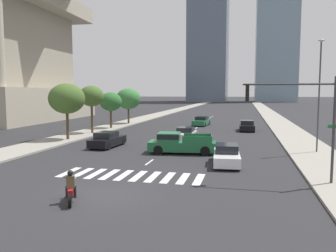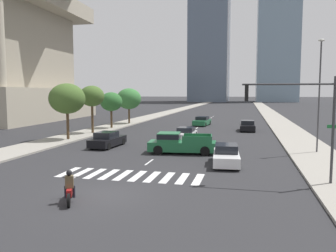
{
  "view_description": "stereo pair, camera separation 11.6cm",
  "coord_description": "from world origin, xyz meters",
  "px_view_note": "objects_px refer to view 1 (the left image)",
  "views": [
    {
      "loc": [
        6.5,
        -14.9,
        4.9
      ],
      "look_at": [
        0.0,
        13.96,
        2.0
      ],
      "focal_mm": 36.45,
      "sensor_mm": 36.0,
      "label": 1
    },
    {
      "loc": [
        6.61,
        -14.88,
        4.9
      ],
      "look_at": [
        0.0,
        13.96,
        2.0
      ],
      "focal_mm": 36.45,
      "sensor_mm": 36.0,
      "label": 2
    }
  ],
  "objects_px": {
    "motorcycle_lead": "(71,190)",
    "street_tree_nearest": "(67,99)",
    "street_tree_fourth": "(128,99)",
    "sedan_black_1": "(107,140)",
    "sedan_white_2": "(227,155)",
    "sedan_green_4": "(201,121)",
    "pickup_truck": "(179,143)",
    "street_tree_second": "(92,96)",
    "sedan_white_0": "(185,134)",
    "sedan_black_3": "(247,126)",
    "street_lamp_east": "(319,88)",
    "street_tree_third": "(111,102)",
    "traffic_signal_near": "(298,109)"
  },
  "relations": [
    {
      "from": "motorcycle_lead",
      "to": "street_tree_nearest",
      "type": "height_order",
      "value": "street_tree_nearest"
    },
    {
      "from": "street_tree_fourth",
      "to": "sedan_black_1",
      "type": "bearing_deg",
      "value": -75.59
    },
    {
      "from": "sedan_white_2",
      "to": "motorcycle_lead",
      "type": "bearing_deg",
      "value": -37.41
    },
    {
      "from": "motorcycle_lead",
      "to": "sedan_black_1",
      "type": "distance_m",
      "value": 15.65
    },
    {
      "from": "sedan_black_1",
      "to": "sedan_green_4",
      "type": "relative_size",
      "value": 0.96
    },
    {
      "from": "pickup_truck",
      "to": "sedan_green_4",
      "type": "height_order",
      "value": "pickup_truck"
    },
    {
      "from": "sedan_black_1",
      "to": "street_tree_second",
      "type": "relative_size",
      "value": 0.82
    },
    {
      "from": "pickup_truck",
      "to": "street_tree_second",
      "type": "relative_size",
      "value": 1.0
    },
    {
      "from": "sedan_white_0",
      "to": "street_tree_fourth",
      "type": "xyz_separation_m",
      "value": [
        -11.6,
        15.11,
        3.36
      ]
    },
    {
      "from": "sedan_green_4",
      "to": "street_tree_fourth",
      "type": "distance_m",
      "value": 11.87
    },
    {
      "from": "sedan_black_1",
      "to": "street_tree_fourth",
      "type": "height_order",
      "value": "street_tree_fourth"
    },
    {
      "from": "sedan_black_1",
      "to": "street_tree_nearest",
      "type": "xyz_separation_m",
      "value": [
        -5.6,
        3.02,
        3.65
      ]
    },
    {
      "from": "sedan_green_4",
      "to": "sedan_white_0",
      "type": "bearing_deg",
      "value": 6.55
    },
    {
      "from": "sedan_black_3",
      "to": "street_lamp_east",
      "type": "bearing_deg",
      "value": 18.18
    },
    {
      "from": "street_lamp_east",
      "to": "pickup_truck",
      "type": "bearing_deg",
      "value": -168.07
    },
    {
      "from": "street_lamp_east",
      "to": "sedan_white_2",
      "type": "bearing_deg",
      "value": -139.69
    },
    {
      "from": "sedan_white_2",
      "to": "street_tree_third",
      "type": "height_order",
      "value": "street_tree_third"
    },
    {
      "from": "sedan_white_0",
      "to": "street_tree_third",
      "type": "xyz_separation_m",
      "value": [
        -11.6,
        7.95,
        3.09
      ]
    },
    {
      "from": "street_lamp_east",
      "to": "street_tree_second",
      "type": "distance_m",
      "value": 24.79
    },
    {
      "from": "sedan_black_1",
      "to": "street_tree_third",
      "type": "height_order",
      "value": "street_tree_third"
    },
    {
      "from": "sedan_white_2",
      "to": "traffic_signal_near",
      "type": "height_order",
      "value": "traffic_signal_near"
    },
    {
      "from": "sedan_white_0",
      "to": "street_tree_second",
      "type": "height_order",
      "value": "street_tree_second"
    },
    {
      "from": "motorcycle_lead",
      "to": "sedan_black_1",
      "type": "relative_size",
      "value": 0.42
    },
    {
      "from": "sedan_white_2",
      "to": "street_tree_nearest",
      "type": "height_order",
      "value": "street_tree_nearest"
    },
    {
      "from": "sedan_white_0",
      "to": "sedan_green_4",
      "type": "bearing_deg",
      "value": -178.81
    },
    {
      "from": "street_lamp_east",
      "to": "street_tree_fourth",
      "type": "distance_m",
      "value": 31.59
    },
    {
      "from": "sedan_black_3",
      "to": "sedan_green_4",
      "type": "relative_size",
      "value": 0.92
    },
    {
      "from": "traffic_signal_near",
      "to": "street_tree_second",
      "type": "bearing_deg",
      "value": -41.76
    },
    {
      "from": "motorcycle_lead",
      "to": "sedan_black_3",
      "type": "height_order",
      "value": "motorcycle_lead"
    },
    {
      "from": "street_tree_second",
      "to": "street_tree_fourth",
      "type": "distance_m",
      "value": 13.04
    },
    {
      "from": "sedan_black_1",
      "to": "traffic_signal_near",
      "type": "distance_m",
      "value": 17.89
    },
    {
      "from": "street_tree_third",
      "to": "street_tree_fourth",
      "type": "distance_m",
      "value": 7.17
    },
    {
      "from": "sedan_white_2",
      "to": "sedan_green_4",
      "type": "xyz_separation_m",
      "value": [
        -5.12,
        27.29,
        -0.01
      ]
    },
    {
      "from": "street_tree_nearest",
      "to": "sedan_white_2",
      "type": "bearing_deg",
      "value": -26.56
    },
    {
      "from": "street_tree_second",
      "to": "sedan_black_1",
      "type": "bearing_deg",
      "value": -57.44
    },
    {
      "from": "motorcycle_lead",
      "to": "sedan_black_3",
      "type": "xyz_separation_m",
      "value": [
        7.87,
        31.18,
        0.03
      ]
    },
    {
      "from": "sedan_white_0",
      "to": "sedan_black_3",
      "type": "height_order",
      "value": "sedan_black_3"
    },
    {
      "from": "motorcycle_lead",
      "to": "street_tree_fourth",
      "type": "height_order",
      "value": "street_tree_fourth"
    },
    {
      "from": "sedan_black_3",
      "to": "sedan_white_0",
      "type": "bearing_deg",
      "value": -34.86
    },
    {
      "from": "pickup_truck",
      "to": "street_tree_nearest",
      "type": "xyz_separation_m",
      "value": [
        -12.52,
        4.7,
        3.47
      ]
    },
    {
      "from": "motorcycle_lead",
      "to": "sedan_white_2",
      "type": "height_order",
      "value": "motorcycle_lead"
    },
    {
      "from": "pickup_truck",
      "to": "traffic_signal_near",
      "type": "relative_size",
      "value": 1.0
    },
    {
      "from": "sedan_black_3",
      "to": "street_tree_third",
      "type": "height_order",
      "value": "street_tree_third"
    },
    {
      "from": "sedan_white_0",
      "to": "pickup_truck",
      "type": "bearing_deg",
      "value": 6.73
    },
    {
      "from": "sedan_black_3",
      "to": "street_tree_nearest",
      "type": "height_order",
      "value": "street_tree_nearest"
    },
    {
      "from": "sedan_black_3",
      "to": "street_tree_second",
      "type": "distance_m",
      "value": 19.85
    },
    {
      "from": "sedan_white_2",
      "to": "traffic_signal_near",
      "type": "bearing_deg",
      "value": 38.54
    },
    {
      "from": "traffic_signal_near",
      "to": "street_lamp_east",
      "type": "relative_size",
      "value": 0.63
    },
    {
      "from": "sedan_green_4",
      "to": "street_tree_fourth",
      "type": "bearing_deg",
      "value": -82.91
    },
    {
      "from": "street_tree_nearest",
      "to": "street_tree_fourth",
      "type": "height_order",
      "value": "street_tree_nearest"
    }
  ]
}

